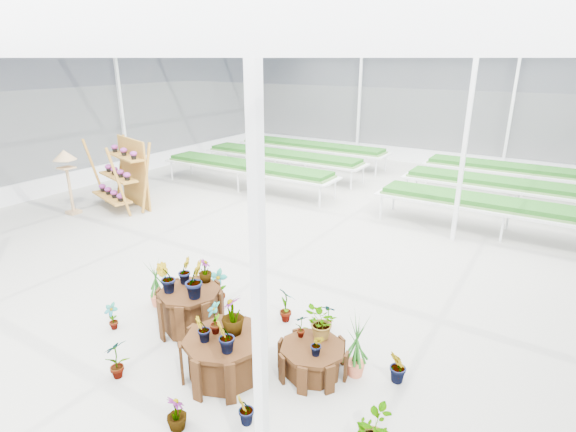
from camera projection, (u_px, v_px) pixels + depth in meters
The scene contains 10 objects.
ground_plane at pixel (256, 273), 9.26m from camera, with size 24.00×24.00×0.00m, color gray.
greenhouse_shell at pixel (253, 167), 8.51m from camera, with size 18.00×24.00×4.50m, color white, non-canonical shape.
steel_frame at pixel (253, 167), 8.51m from camera, with size 18.00×24.00×4.50m, color silver, non-canonical shape.
nursery_benches at pixel (384, 179), 14.86m from camera, with size 16.00×7.00×0.84m, color silver, non-canonical shape.
plinth_tall at pixel (191, 310), 7.26m from camera, with size 1.03×1.03×0.70m, color #341B0A.
plinth_mid at pixel (225, 357), 6.19m from camera, with size 1.16×1.16×0.61m, color #341B0A.
plinth_low at pixel (312, 359), 6.28m from camera, with size 0.95×0.95×0.43m, color #341B0A.
shelf_rack at pixel (120, 175), 12.98m from camera, with size 1.90×1.01×2.01m, color #9D6C25, non-canonical shape.
bird_table at pixel (69, 182), 12.51m from camera, with size 0.44×0.44×1.84m, color #A48155, non-canonical shape.
nursery_plants at pixel (246, 321), 6.63m from camera, with size 4.95×3.08×1.30m.
Camera 1 is at (4.99, -6.70, 4.20)m, focal length 28.00 mm.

